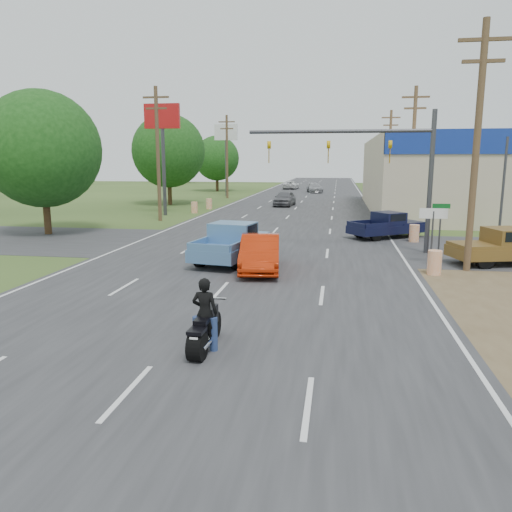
% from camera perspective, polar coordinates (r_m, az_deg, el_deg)
% --- Properties ---
extents(ground, '(200.00, 200.00, 0.00)m').
position_cam_1_polar(ground, '(10.66, -14.48, -14.89)').
color(ground, '#2D431B').
rests_on(ground, ground).
extents(main_road, '(15.00, 180.00, 0.02)m').
position_cam_1_polar(main_road, '(49.12, 4.56, 5.47)').
color(main_road, '#2D2D30').
rests_on(main_road, ground).
extents(cross_road, '(120.00, 10.00, 0.02)m').
position_cam_1_polar(cross_road, '(27.43, 0.70, 1.26)').
color(cross_road, '#2D2D30').
rests_on(cross_road, ground).
extents(utility_pole_1, '(2.00, 0.28, 10.00)m').
position_cam_1_polar(utility_pole_1, '(22.43, 23.92, 11.84)').
color(utility_pole_1, '#4C3823').
rests_on(utility_pole_1, ground).
extents(utility_pole_2, '(2.00, 0.28, 10.00)m').
position_cam_1_polar(utility_pole_2, '(40.12, 17.47, 11.41)').
color(utility_pole_2, '#4C3823').
rests_on(utility_pole_2, ground).
extents(utility_pole_3, '(2.00, 0.28, 10.00)m').
position_cam_1_polar(utility_pole_3, '(58.01, 14.99, 11.20)').
color(utility_pole_3, '#4C3823').
rests_on(utility_pole_3, ground).
extents(utility_pole_5, '(2.00, 0.28, 10.00)m').
position_cam_1_polar(utility_pole_5, '(39.17, -11.16, 11.72)').
color(utility_pole_5, '#4C3823').
rests_on(utility_pole_5, ground).
extents(utility_pole_6, '(2.00, 0.28, 10.00)m').
position_cam_1_polar(utility_pole_6, '(62.24, -3.33, 11.49)').
color(utility_pole_6, '#4C3823').
rests_on(utility_pole_6, ground).
extents(tree_0, '(7.14, 7.14, 8.84)m').
position_cam_1_polar(tree_0, '(33.94, -23.27, 11.14)').
color(tree_0, '#422D19').
rests_on(tree_0, ground).
extents(tree_1, '(7.56, 7.56, 9.36)m').
position_cam_1_polar(tree_1, '(53.70, -9.98, 11.74)').
color(tree_1, '#422D19').
rests_on(tree_1, ground).
extents(tree_2, '(6.72, 6.72, 8.32)m').
position_cam_1_polar(tree_2, '(76.94, -4.50, 11.08)').
color(tree_2, '#422D19').
rests_on(tree_2, ground).
extents(tree_4, '(9.24, 9.24, 11.44)m').
position_cam_1_polar(tree_4, '(102.49, -26.40, 10.98)').
color(tree_4, '#422D19').
rests_on(tree_4, ground).
extents(tree_5, '(7.98, 7.98, 9.88)m').
position_cam_1_polar(tree_5, '(106.95, 23.78, 10.63)').
color(tree_5, '#422D19').
rests_on(tree_5, ground).
extents(tree_6, '(8.82, 8.82, 10.92)m').
position_cam_1_polar(tree_6, '(109.20, -9.05, 11.71)').
color(tree_6, '#422D19').
rests_on(tree_6, ground).
extents(barrel_0, '(0.56, 0.56, 1.00)m').
position_cam_1_polar(barrel_0, '(21.51, 19.73, -0.71)').
color(barrel_0, orange).
rests_on(barrel_0, ground).
extents(barrel_1, '(0.56, 0.56, 1.00)m').
position_cam_1_polar(barrel_1, '(29.84, 17.62, 2.48)').
color(barrel_1, orange).
rests_on(barrel_1, ground).
extents(barrel_2, '(0.56, 0.56, 1.00)m').
position_cam_1_polar(barrel_2, '(44.73, -7.06, 5.52)').
color(barrel_2, orange).
rests_on(barrel_2, ground).
extents(barrel_3, '(0.56, 0.56, 1.00)m').
position_cam_1_polar(barrel_3, '(48.49, -5.38, 5.96)').
color(barrel_3, orange).
rests_on(barrel_3, ground).
extents(pole_sign_left_near, '(3.00, 0.35, 9.20)m').
position_cam_1_polar(pole_sign_left_near, '(43.34, -10.65, 14.09)').
color(pole_sign_left_near, '#3F3F44').
rests_on(pole_sign_left_near, ground).
extents(pole_sign_left_far, '(3.00, 0.35, 9.20)m').
position_cam_1_polar(pole_sign_left_far, '(66.41, -3.44, 13.05)').
color(pole_sign_left_far, '#3F3F44').
rests_on(pole_sign_left_far, ground).
extents(lane_sign, '(1.20, 0.08, 2.52)m').
position_cam_1_polar(lane_sign, '(23.27, 19.57, 3.63)').
color(lane_sign, '#3F3F44').
rests_on(lane_sign, ground).
extents(street_name_sign, '(0.80, 0.08, 2.61)m').
position_cam_1_polar(street_name_sign, '(24.88, 20.29, 3.33)').
color(street_name_sign, '#3F3F44').
rests_on(street_name_sign, ground).
extents(signal_mast, '(9.12, 0.40, 7.00)m').
position_cam_1_polar(signal_mast, '(25.81, 13.51, 11.06)').
color(signal_mast, '#3F3F44').
rests_on(signal_mast, ground).
extents(red_convertible, '(2.11, 4.69, 1.49)m').
position_cam_1_polar(red_convertible, '(20.91, 0.48, 0.30)').
color(red_convertible, '#B52608').
rests_on(red_convertible, ground).
extents(motorcycle, '(0.70, 2.26, 1.15)m').
position_cam_1_polar(motorcycle, '(12.25, -5.91, -8.57)').
color(motorcycle, black).
rests_on(motorcycle, ground).
extents(rider, '(0.64, 0.43, 1.73)m').
position_cam_1_polar(rider, '(12.19, -5.86, -6.90)').
color(rider, black).
rests_on(rider, ground).
extents(blue_pickup, '(2.97, 5.66, 1.78)m').
position_cam_1_polar(blue_pickup, '(23.01, -2.61, 1.65)').
color(blue_pickup, black).
rests_on(blue_pickup, ground).
extents(navy_pickup, '(4.90, 4.19, 1.56)m').
position_cam_1_polar(navy_pickup, '(30.97, 14.91, 3.46)').
color(navy_pickup, black).
rests_on(navy_pickup, ground).
extents(brown_pickup, '(5.26, 3.18, 1.64)m').
position_cam_1_polar(brown_pickup, '(24.77, 26.53, 0.99)').
color(brown_pickup, black).
rests_on(brown_pickup, ground).
extents(distant_car_grey, '(2.21, 4.68, 1.55)m').
position_cam_1_polar(distant_car_grey, '(51.46, 3.30, 6.58)').
color(distant_car_grey, '#5B5B60').
rests_on(distant_car_grey, ground).
extents(distant_car_silver, '(2.81, 5.17, 1.42)m').
position_cam_1_polar(distant_car_silver, '(74.07, 6.71, 7.76)').
color(distant_car_silver, '#9B9B9F').
rests_on(distant_car_silver, ground).
extents(distant_car_white, '(2.50, 4.85, 1.31)m').
position_cam_1_polar(distant_car_white, '(82.60, 4.03, 8.08)').
color(distant_car_white, silver).
rests_on(distant_car_white, ground).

